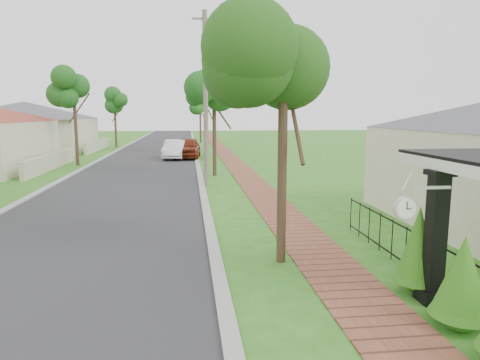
{
  "coord_description": "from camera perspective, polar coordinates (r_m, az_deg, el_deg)",
  "views": [
    {
      "loc": [
        0.05,
        -8.14,
        3.52
      ],
      "look_at": [
        1.59,
        4.68,
        1.5
      ],
      "focal_mm": 32.0,
      "sensor_mm": 36.0,
      "label": 1
    }
  ],
  "objects": [
    {
      "name": "ground",
      "position": [
        8.87,
        -6.86,
        -14.56
      ],
      "size": [
        160.0,
        160.0,
        0.0
      ],
      "primitive_type": "plane",
      "color": "#346B19",
      "rests_on": "ground"
    },
    {
      "name": "road",
      "position": [
        28.52,
        -12.95,
        1.58
      ],
      "size": [
        7.0,
        120.0,
        0.02
      ],
      "primitive_type": "cube",
      "color": "#28282B",
      "rests_on": "ground"
    },
    {
      "name": "kerb_right",
      "position": [
        28.37,
        -5.6,
        1.72
      ],
      "size": [
        0.3,
        120.0,
        0.1
      ],
      "primitive_type": "cube",
      "color": "#9E9E99",
      "rests_on": "ground"
    },
    {
      "name": "kerb_left",
      "position": [
        29.14,
        -20.1,
        1.41
      ],
      "size": [
        0.3,
        120.0,
        0.1
      ],
      "primitive_type": "cube",
      "color": "#9E9E99",
      "rests_on": "ground"
    },
    {
      "name": "sidewalk",
      "position": [
        28.54,
        -0.37,
        1.81
      ],
      "size": [
        1.5,
        120.0,
        0.03
      ],
      "primitive_type": "cube",
      "color": "#95543B",
      "rests_on": "ground"
    },
    {
      "name": "porch_post",
      "position": [
        8.77,
        24.55,
        -7.81
      ],
      "size": [
        0.48,
        0.48,
        2.52
      ],
      "color": "black",
      "rests_on": "ground"
    },
    {
      "name": "picket_fence",
      "position": [
        9.93,
        23.06,
        -9.34
      ],
      "size": [
        0.03,
        8.02,
        1.0
      ],
      "color": "black",
      "rests_on": "ground"
    },
    {
      "name": "street_trees",
      "position": [
        35.12,
        -11.83,
        10.37
      ],
      "size": [
        10.7,
        37.65,
        5.89
      ],
      "color": "#382619",
      "rests_on": "ground"
    },
    {
      "name": "hedge_row",
      "position": [
        7.93,
        27.98,
        -11.73
      ],
      "size": [
        0.87,
        3.41,
        1.97
      ],
      "color": "#155C12",
      "rests_on": "ground"
    },
    {
      "name": "far_house_grey",
      "position": [
        44.75,
        -26.64,
        6.45
      ],
      "size": [
        15.56,
        15.56,
        4.6
      ],
      "color": "beige",
      "rests_on": "ground"
    },
    {
      "name": "parked_car_red",
      "position": [
        34.12,
        -7.04,
        4.28
      ],
      "size": [
        2.32,
        4.93,
        1.63
      ],
      "primitive_type": "imported",
      "rotation": [
        0.0,
        0.0,
        -0.08
      ],
      "color": "maroon",
      "rests_on": "ground"
    },
    {
      "name": "parked_car_white",
      "position": [
        33.78,
        -8.64,
        4.05
      ],
      "size": [
        1.97,
        4.54,
        1.45
      ],
      "primitive_type": "imported",
      "rotation": [
        0.0,
        0.0,
        -0.1
      ],
      "color": "white",
      "rests_on": "ground"
    },
    {
      "name": "near_tree",
      "position": [
        9.9,
        5.82,
        12.84
      ],
      "size": [
        2.06,
        2.06,
        5.29
      ],
      "color": "#382619",
      "rests_on": "ground"
    },
    {
      "name": "utility_pole",
      "position": [
        20.92,
        -4.61,
        10.72
      ],
      "size": [
        1.2,
        0.24,
        8.28
      ],
      "color": "#766A5C",
      "rests_on": "ground"
    },
    {
      "name": "station_clock",
      "position": [
        7.84,
        21.41,
        -3.28
      ],
      "size": [
        1.0,
        0.13,
        0.57
      ],
      "color": "silver",
      "rests_on": "ground"
    }
  ]
}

